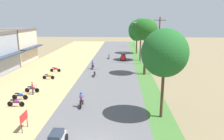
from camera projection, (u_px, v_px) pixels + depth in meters
The scene contains 21 objects.
shophouse_mid at pixel (15, 45), 43.84m from camera, with size 7.42×8.66×6.90m.
parked_motorbike_nearest at pixel (16, 102), 21.97m from camera, with size 1.80×0.54×0.94m.
parked_motorbike_second at pixel (20, 95), 23.88m from camera, with size 1.80×0.54×0.94m.
parked_motorbike_third at pixel (32, 89), 26.17m from camera, with size 1.80×0.54×0.94m.
parked_motorbike_fourth at pixel (49, 76), 31.80m from camera, with size 1.80×0.54×0.94m.
parked_motorbike_fifth at pixel (55, 69), 36.09m from camera, with size 1.80×0.54×0.94m.
street_signboard at pixel (24, 118), 17.25m from camera, with size 0.06×1.30×1.50m.
pedestrian_on_shoulder at pixel (33, 87), 25.42m from camera, with size 0.34×0.42×1.62m.
median_tree_nearest at pixel (165, 53), 18.40m from camera, with size 4.07×4.07×8.11m.
median_tree_second at pixel (146, 30), 33.01m from camera, with size 3.64×3.64×8.82m.
median_tree_third at pixel (141, 29), 44.35m from camera, with size 3.95×3.95×8.87m.
median_tree_fourth at pixel (137, 31), 53.63m from camera, with size 4.27×4.27×8.45m.
streetlamp_near at pixel (141, 40), 41.56m from camera, with size 3.16×0.20×8.28m.
streetlamp_mid at pixel (134, 32), 66.05m from camera, with size 3.16×0.20×7.92m.
utility_pole_near at pixel (159, 45), 33.76m from camera, with size 1.80×0.20×9.14m.
car_sedan_silver at pixel (56, 140), 14.86m from camera, with size 1.10×2.26×1.19m.
car_van_red at pixel (123, 56), 45.74m from camera, with size 1.19×2.41×1.67m.
motorbike_foreground_rider at pixel (81, 99), 21.87m from camera, with size 0.54×1.80×1.66m.
motorbike_ahead_second at pixel (95, 73), 33.49m from camera, with size 0.54×1.80×0.94m.
motorbike_ahead_third at pixel (93, 65), 38.17m from camera, with size 0.54×1.80×1.66m.
motorbike_ahead_fourth at pixel (109, 56), 47.83m from camera, with size 0.54×1.80×0.94m.
Camera 1 is at (2.02, -12.55, 9.00)m, focal length 34.25 mm.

